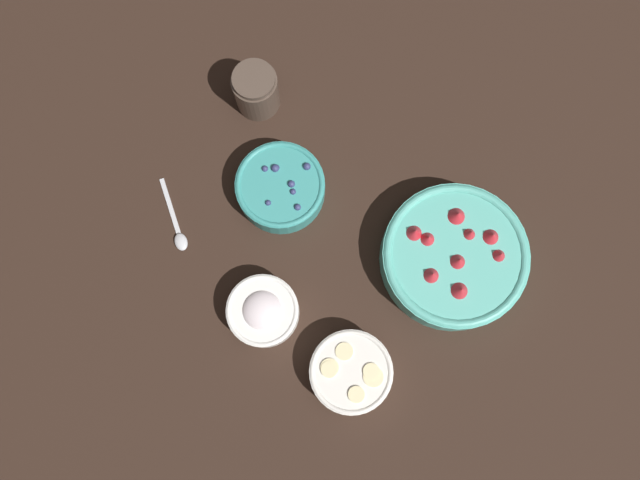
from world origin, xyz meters
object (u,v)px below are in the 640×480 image
(bowl_strawberries, at_px, (454,257))
(jar_chocolate, at_px, (256,91))
(bowl_cream, at_px, (263,311))
(bowl_bananas, at_px, (351,372))
(bowl_blueberries, at_px, (281,187))

(bowl_strawberries, distance_m, jar_chocolate, 0.45)
(bowl_cream, xyz_separation_m, jar_chocolate, (-0.29, 0.25, 0.01))
(bowl_bananas, height_order, jar_chocolate, jar_chocolate)
(bowl_blueberries, relative_size, jar_chocolate, 1.65)
(bowl_bananas, xyz_separation_m, jar_chocolate, (-0.46, 0.22, 0.01))
(bowl_strawberries, distance_m, bowl_blueberries, 0.32)
(bowl_bananas, relative_size, bowl_cream, 1.14)
(bowl_strawberries, height_order, bowl_blueberries, bowl_strawberries)
(bowl_cream, relative_size, jar_chocolate, 1.28)
(bowl_bananas, bearing_deg, bowl_cream, -167.86)
(bowl_strawberries, bearing_deg, bowl_blueberries, -156.28)
(bowl_bananas, distance_m, bowl_cream, 0.18)
(bowl_blueberries, height_order, bowl_cream, bowl_cream)
(bowl_bananas, distance_m, jar_chocolate, 0.51)
(bowl_strawberries, xyz_separation_m, bowl_bananas, (0.02, -0.26, -0.01))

